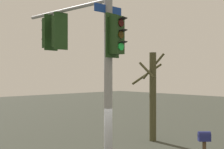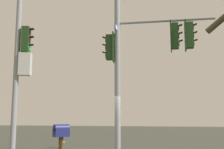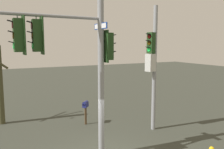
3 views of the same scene
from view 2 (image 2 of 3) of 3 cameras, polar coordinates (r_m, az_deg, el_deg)
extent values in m
cylinder|color=gray|center=(12.52, 1.07, 4.20)|extent=(0.25, 0.25, 8.74)
cylinder|color=gray|center=(12.77, 10.49, 10.49)|extent=(4.17, 0.37, 0.12)
cube|color=#1E3D19|center=(12.58, 12.45, 7.50)|extent=(0.30, 0.36, 1.10)
cube|color=#1E3D19|center=(12.58, 11.67, 7.47)|extent=(0.04, 0.56, 1.30)
cylinder|color=#2F0403|center=(12.67, 13.15, 9.01)|extent=(0.03, 0.22, 0.22)
cube|color=black|center=(12.71, 13.48, 9.53)|extent=(0.16, 0.21, 0.06)
cylinder|color=#352504|center=(12.58, 13.21, 7.53)|extent=(0.03, 0.22, 0.22)
cube|color=black|center=(12.61, 13.53, 8.06)|extent=(0.16, 0.21, 0.06)
cylinder|color=#19D147|center=(12.49, 13.26, 6.03)|extent=(0.03, 0.22, 0.22)
cube|color=black|center=(12.52, 13.59, 6.57)|extent=(0.16, 0.21, 0.06)
cylinder|color=gray|center=(12.76, 12.36, 10.20)|extent=(0.04, 0.04, 0.15)
cube|color=#1E3D19|center=(12.62, 15.21, 7.54)|extent=(0.32, 0.37, 1.10)
cube|color=#1E3D19|center=(12.61, 14.43, 7.53)|extent=(0.07, 0.56, 1.30)
cylinder|color=#2F0403|center=(12.74, 15.90, 9.02)|extent=(0.04, 0.22, 0.22)
cube|color=black|center=(12.78, 16.22, 9.54)|extent=(0.17, 0.22, 0.06)
cylinder|color=#352504|center=(12.64, 15.96, 7.55)|extent=(0.04, 0.22, 0.22)
cube|color=black|center=(12.68, 16.28, 8.08)|extent=(0.17, 0.22, 0.06)
cylinder|color=#19D147|center=(12.55, 16.03, 6.06)|extent=(0.04, 0.22, 0.22)
cube|color=black|center=(12.59, 16.34, 6.59)|extent=(0.17, 0.22, 0.06)
cylinder|color=gray|center=(12.81, 15.10, 10.23)|extent=(0.04, 0.04, 0.15)
cube|color=#1E3D19|center=(12.64, -0.49, 5.42)|extent=(0.34, 0.39, 1.10)
cube|color=#1E3D19|center=(12.62, 0.28, 5.44)|extent=(0.10, 0.56, 1.30)
cylinder|color=#2F0403|center=(12.75, -1.23, 6.88)|extent=(0.05, 0.22, 0.22)
cube|color=black|center=(12.79, -1.56, 7.38)|extent=(0.18, 0.22, 0.06)
cylinder|color=#352504|center=(12.67, -1.23, 5.39)|extent=(0.05, 0.22, 0.22)
cube|color=black|center=(12.71, -1.57, 5.91)|extent=(0.18, 0.22, 0.06)
cylinder|color=#19D147|center=(12.59, -1.24, 3.89)|extent=(0.05, 0.22, 0.22)
cube|color=black|center=(12.63, -1.58, 4.41)|extent=(0.18, 0.22, 0.06)
cube|color=navy|center=(12.81, 1.06, 8.95)|extent=(0.06, 1.10, 0.24)
cube|color=white|center=(12.80, 1.14, 8.96)|extent=(0.04, 1.00, 0.18)
cylinder|color=gray|center=(12.32, -18.59, 0.20)|extent=(0.22, 0.22, 6.77)
cube|color=silver|center=(12.29, -16.94, 1.96)|extent=(0.56, 0.50, 0.93)
cube|color=#1E3D19|center=(12.52, -16.81, 6.63)|extent=(0.37, 0.42, 1.10)
cylinder|color=#2F0403|center=(12.56, -16.02, 8.16)|extent=(0.08, 0.22, 0.22)
cube|color=black|center=(12.58, -15.66, 8.70)|extent=(0.20, 0.24, 0.06)
cylinder|color=#352504|center=(12.47, -16.08, 6.66)|extent=(0.08, 0.22, 0.22)
cube|color=black|center=(12.48, -15.73, 7.21)|extent=(0.20, 0.24, 0.06)
cylinder|color=#19D147|center=(12.39, -16.15, 5.14)|extent=(0.08, 0.22, 0.22)
cube|color=black|center=(12.39, -15.79, 5.69)|extent=(0.20, 0.24, 0.06)
cylinder|color=yellow|center=(15.83, -10.16, -13.24)|extent=(0.24, 0.24, 0.55)
sphere|color=yellow|center=(15.81, -10.12, -11.96)|extent=(0.20, 0.20, 0.20)
cylinder|color=yellow|center=(15.77, -9.67, -13.17)|extent=(0.10, 0.09, 0.09)
cylinder|color=yellow|center=(15.88, -10.63, -13.11)|extent=(0.10, 0.09, 0.09)
cube|color=navy|center=(8.58, -10.09, -11.34)|extent=(0.47, 0.49, 0.24)
cylinder|color=navy|center=(8.58, -10.07, -10.54)|extent=(0.47, 0.49, 0.24)
camera|label=1|loc=(20.43, -14.15, -2.93)|focal=49.15mm
camera|label=3|loc=(20.82, 16.59, 0.53)|focal=37.40mm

